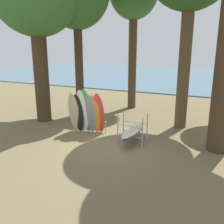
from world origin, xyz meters
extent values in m
plane|color=brown|center=(0.00, 0.00, 0.00)|extent=(80.00, 80.00, 0.00)
cube|color=#477084|center=(0.00, 30.53, 0.05)|extent=(80.00, 36.00, 0.10)
cylinder|color=#42301E|center=(-4.94, 1.62, 2.87)|extent=(0.78, 0.78, 5.74)
cylinder|color=#4C3823|center=(-1.64, 6.65, 3.24)|extent=(0.54, 0.54, 6.48)
cylinder|color=#42301E|center=(-3.77, 3.54, 2.95)|extent=(0.48, 0.48, 5.90)
cylinder|color=brown|center=(2.19, 3.73, 3.35)|extent=(0.58, 0.58, 6.70)
ellipsoid|color=#C6B289|center=(-2.20, 0.64, 0.98)|extent=(0.60, 0.61, 1.95)
ellipsoid|color=black|center=(-2.00, 0.70, 0.96)|extent=(0.58, 0.53, 1.91)
ellipsoid|color=white|center=(-1.81, 0.75, 1.06)|extent=(0.62, 0.66, 2.12)
ellipsoid|color=#339E56|center=(-1.61, 0.80, 1.09)|extent=(0.62, 0.70, 2.18)
ellipsoid|color=gray|center=(-1.42, 0.86, 0.96)|extent=(0.61, 0.63, 1.92)
ellipsoid|color=orange|center=(-1.22, 0.91, 0.95)|extent=(0.58, 0.57, 1.90)
ellipsoid|color=red|center=(-1.03, 0.96, 1.00)|extent=(0.62, 0.72, 2.00)
cylinder|color=#9EA0A5|center=(-2.41, 0.90, 0.28)|extent=(0.04, 0.04, 0.55)
cylinder|color=#9EA0A5|center=(-0.81, 1.21, 0.28)|extent=(0.04, 0.04, 0.55)
cylinder|color=#9EA0A5|center=(-1.61, 1.05, 0.55)|extent=(1.76, 0.39, 0.04)
cylinder|color=#9EA0A5|center=(0.20, 0.39, 0.62)|extent=(0.05, 0.05, 1.25)
cylinder|color=#9EA0A5|center=(1.30, 0.39, 0.62)|extent=(0.05, 0.05, 1.25)
cylinder|color=#9EA0A5|center=(0.20, 0.99, 0.62)|extent=(0.05, 0.05, 1.25)
cylinder|color=#9EA0A5|center=(1.30, 0.99, 0.62)|extent=(0.05, 0.05, 1.25)
cylinder|color=#9EA0A5|center=(0.75, 0.39, 0.35)|extent=(1.10, 0.04, 0.04)
cylinder|color=#9EA0A5|center=(0.75, 0.39, 0.80)|extent=(1.10, 0.04, 0.04)
cylinder|color=#9EA0A5|center=(0.75, 0.99, 0.35)|extent=(1.10, 0.04, 0.04)
cylinder|color=#9EA0A5|center=(0.75, 0.99, 0.80)|extent=(1.10, 0.04, 0.04)
ellipsoid|color=purple|center=(0.71, 0.69, 0.40)|extent=(0.53, 2.11, 0.06)
ellipsoid|color=#2D8ED1|center=(0.78, 0.69, 0.46)|extent=(0.51, 2.10, 0.06)
ellipsoid|color=#C6B289|center=(0.78, 0.69, 0.52)|extent=(0.52, 2.10, 0.06)
camera|label=1|loc=(4.21, -8.35, 3.84)|focal=38.26mm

